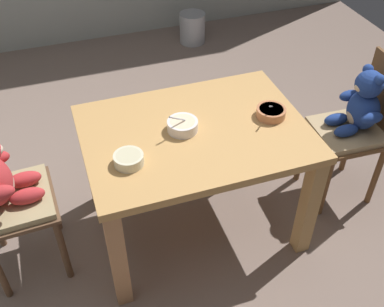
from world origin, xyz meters
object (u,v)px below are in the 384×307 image
teddy_chair_near_right (358,117)px  porridge_bowl_white_center (183,125)px  metal_pail (192,28)px  dining_table (195,149)px  teddy_chair_near_left (0,187)px  porridge_bowl_cream_near_left (129,159)px  porridge_bowl_terracotta_near_right (271,112)px

teddy_chair_near_right → porridge_bowl_white_center: size_ratio=5.72×
metal_pail → dining_table: bearing=-108.5°
teddy_chair_near_left → porridge_bowl_cream_near_left: teddy_chair_near_left is taller
dining_table → porridge_bowl_white_center: porridge_bowl_white_center is taller
porridge_bowl_white_center → dining_table: bearing=-17.7°
porridge_bowl_white_center → porridge_bowl_cream_near_left: 0.34m
porridge_bowl_white_center → teddy_chair_near_left: bearing=179.0°
teddy_chair_near_left → porridge_bowl_cream_near_left: (0.59, -0.17, 0.15)m
teddy_chair_near_right → porridge_bowl_white_center: teddy_chair_near_right is taller
porridge_bowl_cream_near_left → dining_table: bearing=20.4°
porridge_bowl_white_center → metal_pail: 2.34m
porridge_bowl_terracotta_near_right → porridge_bowl_cream_near_left: bearing=-171.2°
porridge_bowl_cream_near_left → porridge_bowl_terracotta_near_right: bearing=8.8°
dining_table → porridge_bowl_white_center: size_ratio=7.12×
teddy_chair_near_right → teddy_chair_near_left: bearing=0.8°
teddy_chair_near_right → porridge_bowl_cream_near_left: size_ratio=6.50×
porridge_bowl_white_center → porridge_bowl_cream_near_left: bearing=-153.1°
dining_table → porridge_bowl_white_center: 0.16m
dining_table → teddy_chair_near_left: 0.95m
dining_table → teddy_chair_near_right: teddy_chair_near_right is taller
teddy_chair_near_left → porridge_bowl_white_center: (0.89, -0.02, 0.15)m
teddy_chair_near_right → porridge_bowl_cream_near_left: (-1.32, -0.11, 0.16)m
teddy_chair_near_right → porridge_bowl_terracotta_near_right: bearing=2.1°
porridge_bowl_white_center → porridge_bowl_cream_near_left: size_ratio=1.14×
dining_table → porridge_bowl_cream_near_left: (-0.37, -0.14, 0.15)m
porridge_bowl_cream_near_left → porridge_bowl_terracotta_near_right: size_ratio=0.91×
porridge_bowl_white_center → metal_pail: porridge_bowl_white_center is taller
porridge_bowl_white_center → metal_pail: (0.78, 2.13, -0.59)m
teddy_chair_near_left → porridge_bowl_terracotta_near_right: 1.36m
teddy_chair_near_right → dining_table: bearing=1.2°
porridge_bowl_white_center → porridge_bowl_terracotta_near_right: size_ratio=1.04×
dining_table → teddy_chair_near_right: (0.96, -0.02, -0.01)m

